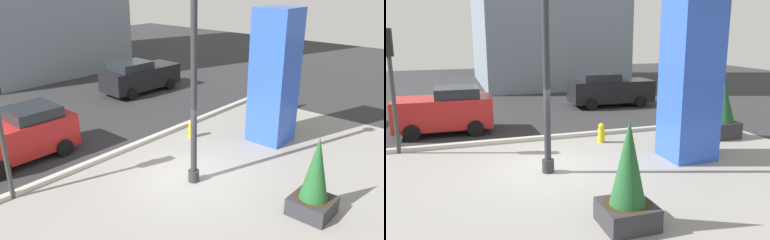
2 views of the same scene
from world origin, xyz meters
The scene contains 11 objects.
ground_plane centered at (0.00, 4.00, 0.00)m, with size 60.00×60.00×0.00m, color #2D2D30.
plaza_pavement centered at (0.00, -2.00, 0.00)m, with size 18.00×10.00×0.02m, color gray.
curb_strip centered at (0.00, 3.12, 0.08)m, with size 18.00×0.24×0.16m, color #B7B2A8.
lamp_post centered at (-0.03, -0.41, 3.48)m, with size 0.44×0.44×7.13m.
art_pillar_blue centered at (4.66, -0.50, 2.64)m, with size 1.48×1.48×5.28m, color blue.
potted_plant_mid_plaza centered at (7.45, 1.26, 0.98)m, with size 1.10×1.10×2.16m.
potted_plant_curbside centered at (0.77, -4.14, 0.99)m, with size 1.13×1.13×2.36m.
fire_hydrant centered at (2.67, 2.07, 0.37)m, with size 0.36×0.26×0.75m.
traffic_light_far_side centered at (-4.44, 3.04, 2.85)m, with size 0.28×0.42×4.20m.
car_curb_east centered at (5.84, 8.81, 0.93)m, with size 4.64×2.19×1.84m.
car_passing_lane centered at (-2.87, 5.44, 0.94)m, with size 3.82×2.13×1.88m.
Camera 2 is at (-2.70, -11.16, 4.12)m, focal length 36.71 mm.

